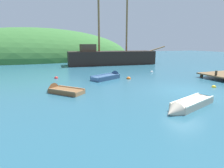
# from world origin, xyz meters

# --- Properties ---
(ground_plane) EXTENTS (120.00, 120.00, 0.00)m
(ground_plane) POSITION_xyz_m (0.00, 0.00, 0.00)
(ground_plane) COLOR #285B70
(shore_hill) EXTENTS (44.41, 25.53, 13.42)m
(shore_hill) POSITION_xyz_m (-9.97, 35.53, 0.00)
(shore_hill) COLOR #387033
(shore_hill) RESTS_ON ground
(sailing_ship) EXTENTS (16.53, 4.75, 13.90)m
(sailing_ship) POSITION_xyz_m (1.31, 17.81, 0.86)
(sailing_ship) COLOR black
(sailing_ship) RESTS_ON ground
(rowboat_portside) EXTENTS (3.92, 2.01, 0.86)m
(rowboat_portside) POSITION_xyz_m (-2.63, -2.85, 0.12)
(rowboat_portside) COLOR beige
(rowboat_portside) RESTS_ON ground
(rowboat_far) EXTENTS (2.73, 2.91, 1.05)m
(rowboat_far) POSITION_xyz_m (-8.37, 2.97, 0.08)
(rowboat_far) COLOR brown
(rowboat_far) RESTS_ON ground
(rowboat_outer_right) EXTENTS (3.65, 2.56, 1.12)m
(rowboat_outer_right) POSITION_xyz_m (-3.33, 6.50, 0.13)
(rowboat_outer_right) COLOR #335175
(rowboat_outer_right) RESTS_ON ground
(buoy_white) EXTENTS (0.36, 0.36, 0.36)m
(buoy_white) POSITION_xyz_m (2.70, 8.36, 0.00)
(buoy_white) COLOR white
(buoy_white) RESTS_ON ground
(buoy_orange) EXTENTS (0.43, 0.43, 0.43)m
(buoy_orange) POSITION_xyz_m (-1.73, 5.63, 0.00)
(buoy_orange) COLOR orange
(buoy_orange) RESTS_ON ground
(buoy_red) EXTENTS (0.37, 0.37, 0.37)m
(buoy_red) POSITION_xyz_m (-8.13, 8.55, 0.00)
(buoy_red) COLOR red
(buoy_red) RESTS_ON ground
(buoy_yellow) EXTENTS (0.35, 0.35, 0.35)m
(buoy_yellow) POSITION_xyz_m (2.81, 0.06, 0.00)
(buoy_yellow) COLOR yellow
(buoy_yellow) RESTS_ON ground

